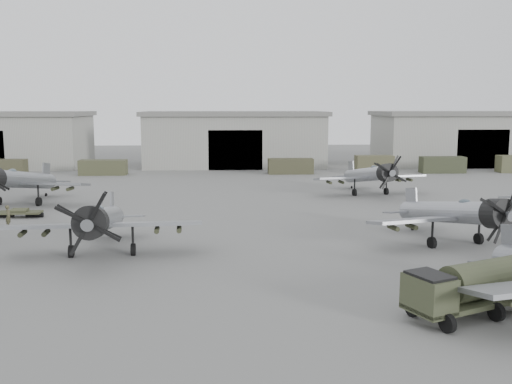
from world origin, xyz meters
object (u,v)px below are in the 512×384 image
aircraft_mid_1 (101,221)px  fuel_tanker (469,286)px  aircraft_mid_2 (458,213)px  aircraft_far_1 (371,175)px  aircraft_far_0 (16,180)px  ground_crew (8,216)px

aircraft_mid_1 → fuel_tanker: size_ratio=1.91×
aircraft_mid_2 → aircraft_far_1: size_ratio=1.03×
aircraft_mid_2 → aircraft_far_1: 22.65m
aircraft_far_1 → aircraft_far_0: bearing=176.6°
fuel_tanker → ground_crew: size_ratio=3.78×
fuel_tanker → aircraft_mid_2: bearing=45.8°
aircraft_mid_2 → aircraft_far_0: aircraft_far_0 is taller
aircraft_mid_2 → aircraft_mid_1: bearing=168.6°
aircraft_far_1 → fuel_tanker: bearing=-107.9°
aircraft_mid_2 → aircraft_far_1: bearing=75.7°
aircraft_far_1 → ground_crew: (-33.03, -14.73, -1.35)m
aircraft_far_0 → ground_crew: aircraft_far_0 is taller
fuel_tanker → aircraft_far_1: bearing=58.9°
aircraft_far_1 → fuel_tanker: 35.90m
aircraft_mid_1 → aircraft_mid_2: aircraft_mid_1 is taller
aircraft_mid_1 → aircraft_far_1: 33.81m
aircraft_mid_1 → ground_crew: size_ratio=7.20×
aircraft_mid_2 → aircraft_far_1: (-0.23, 22.65, -0.07)m
aircraft_mid_1 → aircraft_far_1: bearing=41.4°
aircraft_far_0 → fuel_tanker: aircraft_far_0 is taller
aircraft_mid_1 → aircraft_far_1: aircraft_mid_1 is taller
aircraft_far_0 → aircraft_far_1: aircraft_far_0 is taller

